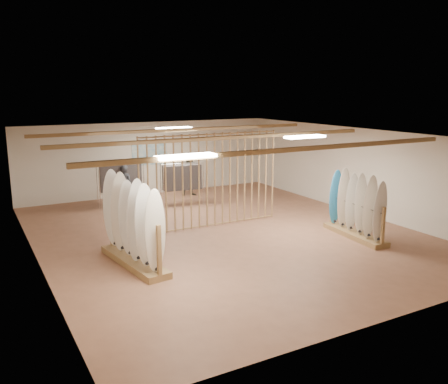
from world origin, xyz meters
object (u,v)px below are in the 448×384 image
rack_right (356,215)px  shopper_a (125,184)px  rack_left (133,235)px  clothing_rack_a (120,177)px  shopper_b (191,174)px  clothing_rack_b (182,177)px

rack_right → shopper_a: bearing=131.7°
rack_left → clothing_rack_a: bearing=68.7°
shopper_a → shopper_b: bearing=-125.6°
rack_right → shopper_a: (-4.59, 6.27, 0.24)m
shopper_a → shopper_b: 2.91m
shopper_a → rack_left: bearing=115.0°
rack_right → clothing_rack_b: bearing=120.7°
rack_right → shopper_b: (-1.77, 6.98, 0.23)m
clothing_rack_b → shopper_a: bearing=170.3°
rack_left → shopper_a: (1.47, 5.37, 0.15)m
rack_left → clothing_rack_b: 5.88m
clothing_rack_a → shopper_b: bearing=12.6°
rack_left → clothing_rack_a: size_ratio=1.62×
rack_right → clothing_rack_b: (-2.69, 5.71, 0.38)m
shopper_a → shopper_b: (2.82, 0.71, -0.01)m
clothing_rack_b → shopper_a: shopper_a is taller
clothing_rack_b → shopper_a: (-1.90, 0.56, -0.14)m
rack_left → rack_right: (6.06, -0.90, -0.09)m
clothing_rack_a → clothing_rack_b: (1.98, -0.76, -0.06)m
rack_right → clothing_rack_b: size_ratio=1.49×
clothing_rack_a → clothing_rack_b: 2.12m
shopper_b → clothing_rack_a: bearing=-162.9°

